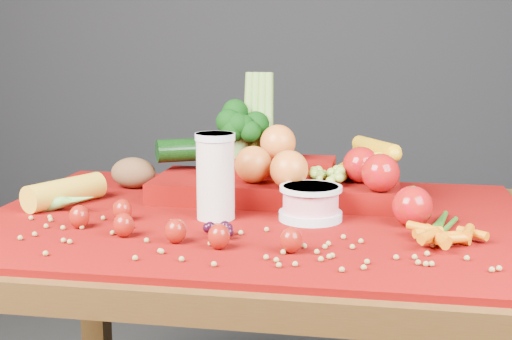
% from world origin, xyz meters
% --- Properties ---
extents(table, '(1.10, 0.80, 0.75)m').
position_xyz_m(table, '(0.00, 0.00, 0.66)').
color(table, '#38220C').
rests_on(table, ground).
extents(red_cloth, '(1.05, 0.75, 0.01)m').
position_xyz_m(red_cloth, '(0.00, 0.00, 0.76)').
color(red_cloth, '#6A0304').
rests_on(red_cloth, table).
extents(milk_glass, '(0.08, 0.08, 0.17)m').
position_xyz_m(milk_glass, '(-0.07, -0.03, 0.85)').
color(milk_glass, beige).
rests_on(milk_glass, red_cloth).
extents(yogurt_bowl, '(0.12, 0.12, 0.07)m').
position_xyz_m(yogurt_bowl, '(0.11, -0.01, 0.80)').
color(yogurt_bowl, silver).
rests_on(yogurt_bowl, red_cloth).
extents(strawberry_scatter, '(0.44, 0.18, 0.05)m').
position_xyz_m(strawberry_scatter, '(-0.13, -0.17, 0.79)').
color(strawberry_scatter, maroon).
rests_on(strawberry_scatter, red_cloth).
extents(dark_grape_cluster, '(0.06, 0.05, 0.03)m').
position_xyz_m(dark_grape_cluster, '(-0.04, -0.15, 0.78)').
color(dark_grape_cluster, black).
rests_on(dark_grape_cluster, red_cloth).
extents(soybean_scatter, '(0.84, 0.24, 0.01)m').
position_xyz_m(soybean_scatter, '(0.00, -0.20, 0.77)').
color(soybean_scatter, olive).
rests_on(soybean_scatter, red_cloth).
extents(corn_ear, '(0.24, 0.26, 0.06)m').
position_xyz_m(corn_ear, '(-0.39, -0.01, 0.78)').
color(corn_ear, gold).
rests_on(corn_ear, red_cloth).
extents(potato, '(0.10, 0.08, 0.07)m').
position_xyz_m(potato, '(-0.32, 0.20, 0.80)').
color(potato, brown).
rests_on(potato, red_cloth).
extents(baby_carrot_pile, '(0.18, 0.17, 0.03)m').
position_xyz_m(baby_carrot_pile, '(0.35, -0.13, 0.78)').
color(baby_carrot_pile, '#C25F06').
rests_on(baby_carrot_pile, red_cloth).
extents(green_bean_pile, '(0.14, 0.12, 0.01)m').
position_xyz_m(green_bean_pile, '(0.36, -0.01, 0.77)').
color(green_bean_pile, '#275A14').
rests_on(green_bean_pile, red_cloth).
extents(produce_mound, '(0.60, 0.38, 0.27)m').
position_xyz_m(produce_mound, '(0.04, 0.16, 0.82)').
color(produce_mound, '#6A0304').
rests_on(produce_mound, red_cloth).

